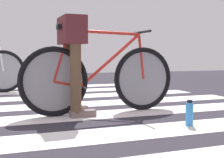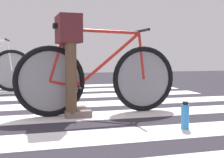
# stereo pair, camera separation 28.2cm
# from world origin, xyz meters

# --- Properties ---
(ground) EXTENTS (18.00, 14.00, 0.02)m
(ground) POSITION_xyz_m (0.00, 0.00, 0.01)
(ground) COLOR #2A2730
(crosswalk_markings) EXTENTS (5.44, 5.01, 0.00)m
(crosswalk_markings) POSITION_xyz_m (-0.05, 0.12, 0.02)
(crosswalk_markings) COLOR silver
(crosswalk_markings) RESTS_ON ground
(bicycle_1_of_2) EXTENTS (1.74, 0.52, 0.93)m
(bicycle_1_of_2) POSITION_xyz_m (0.57, -0.52, 0.41)
(bicycle_1_of_2) COLOR black
(bicycle_1_of_2) RESTS_ON ground
(cyclist_1_of_2) EXTENTS (0.33, 0.42, 1.02)m
(cyclist_1_of_2) POSITION_xyz_m (0.26, -0.53, 0.68)
(cyclist_1_of_2) COLOR brown
(cyclist_1_of_2) RESTS_ON ground
(water_bottle) EXTENTS (0.07, 0.07, 0.23)m
(water_bottle) POSITION_xyz_m (1.12, -1.36, 0.13)
(water_bottle) COLOR #358ED9
(water_bottle) RESTS_ON ground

